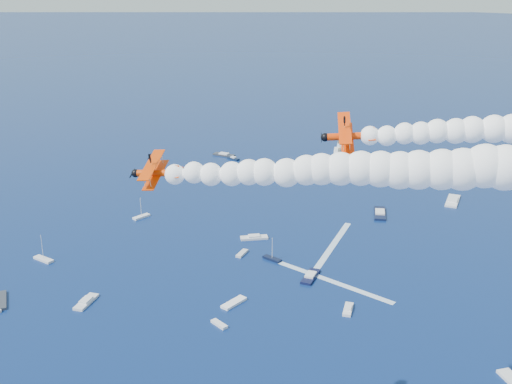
% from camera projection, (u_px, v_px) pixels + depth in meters
% --- Properties ---
extents(biplane_lead, '(11.14, 12.74, 8.62)m').
position_uv_depth(biplane_lead, '(349.00, 136.00, 101.49)').
color(biplane_lead, '#F33905').
extents(biplane_trail, '(9.41, 10.99, 7.48)m').
position_uv_depth(biplane_trail, '(157.00, 173.00, 95.19)').
color(biplane_trail, '#E03C04').
extents(smoke_trail_trail, '(57.18, 31.76, 10.56)m').
position_uv_depth(smoke_trail_trail, '(352.00, 170.00, 89.70)').
color(smoke_trail_trail, white).
extents(spectator_boats, '(204.05, 182.15, 0.70)m').
position_uv_depth(spectator_boats, '(370.00, 250.00, 203.78)').
color(spectator_boats, black).
rests_on(spectator_boats, ground).
extents(boat_wakes, '(71.24, 170.37, 0.04)m').
position_uv_depth(boat_wakes, '(336.00, 206.00, 240.31)').
color(boat_wakes, white).
rests_on(boat_wakes, ground).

